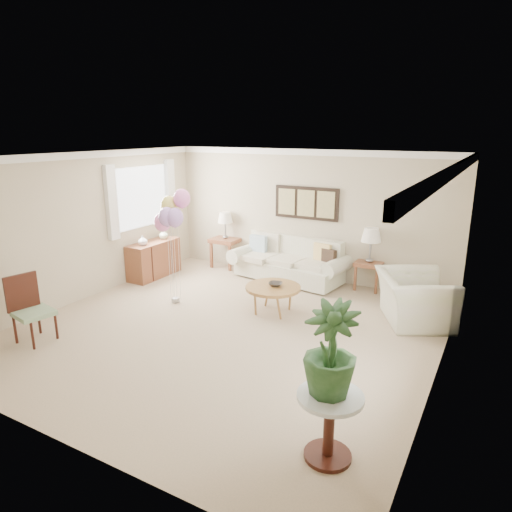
# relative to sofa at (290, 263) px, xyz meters

# --- Properties ---
(ground_plane) EXTENTS (6.00, 6.00, 0.00)m
(ground_plane) POSITION_rel_sofa_xyz_m (0.20, -2.68, -0.34)
(ground_plane) COLOR tan
(room_shell) EXTENTS (6.04, 6.04, 2.60)m
(room_shell) POSITION_rel_sofa_xyz_m (0.09, -2.59, 1.28)
(room_shell) COLOR #BEAF95
(room_shell) RESTS_ON ground
(wall_art_triptych) EXTENTS (1.35, 0.06, 0.65)m
(wall_art_triptych) POSITION_rel_sofa_xyz_m (0.20, 0.29, 1.21)
(wall_art_triptych) COLOR black
(wall_art_triptych) RESTS_ON ground
(sofa) EXTENTS (2.47, 1.15, 0.87)m
(sofa) POSITION_rel_sofa_xyz_m (0.00, 0.00, 0.00)
(sofa) COLOR beige
(sofa) RESTS_ON ground
(end_table_left) EXTENTS (0.60, 0.55, 0.66)m
(end_table_left) POSITION_rel_sofa_xyz_m (-1.63, 0.13, 0.21)
(end_table_left) COLOR brown
(end_table_left) RESTS_ON ground
(end_table_right) EXTENTS (0.50, 0.46, 0.55)m
(end_table_right) POSITION_rel_sofa_xyz_m (1.57, 0.19, 0.12)
(end_table_right) COLOR brown
(end_table_right) RESTS_ON ground
(lamp_left) EXTENTS (0.33, 0.33, 0.58)m
(lamp_left) POSITION_rel_sofa_xyz_m (-1.63, 0.13, 0.75)
(lamp_left) COLOR gray
(lamp_left) RESTS_ON end_table_left
(lamp_right) EXTENTS (0.37, 0.37, 0.65)m
(lamp_right) POSITION_rel_sofa_xyz_m (1.57, 0.19, 0.70)
(lamp_right) COLOR gray
(lamp_right) RESTS_ON end_table_right
(coffee_table) EXTENTS (0.92, 0.92, 0.46)m
(coffee_table) POSITION_rel_sofa_xyz_m (0.50, -1.73, 0.08)
(coffee_table) COLOR olive
(coffee_table) RESTS_ON ground
(decor_bowl) EXTENTS (0.28, 0.28, 0.06)m
(decor_bowl) POSITION_rel_sofa_xyz_m (0.52, -1.69, 0.15)
(decor_bowl) COLOR #302B25
(decor_bowl) RESTS_ON coffee_table
(armchair) EXTENTS (1.47, 1.54, 0.78)m
(armchair) POSITION_rel_sofa_xyz_m (2.61, -0.97, 0.05)
(armchair) COLOR beige
(armchair) RESTS_ON ground
(side_table) EXTENTS (0.61, 0.61, 0.66)m
(side_table) POSITION_rel_sofa_xyz_m (2.54, -4.61, 0.16)
(side_table) COLOR silver
(side_table) RESTS_ON ground
(potted_plant) EXTENTS (0.52, 0.52, 0.87)m
(potted_plant) POSITION_rel_sofa_xyz_m (2.52, -4.60, 0.75)
(potted_plant) COLOR #1A431B
(potted_plant) RESTS_ON side_table
(accent_chair) EXTENTS (0.57, 0.57, 0.98)m
(accent_chair) POSITION_rel_sofa_xyz_m (-2.08, -4.35, 0.17)
(accent_chair) COLOR gray
(accent_chair) RESTS_ON ground
(credenza) EXTENTS (0.46, 1.20, 0.74)m
(credenza) POSITION_rel_sofa_xyz_m (-2.56, -1.18, 0.03)
(credenza) COLOR brown
(credenza) RESTS_ON ground
(vase_white) EXTENTS (0.24, 0.24, 0.19)m
(vase_white) POSITION_rel_sofa_xyz_m (-2.54, -1.49, 0.49)
(vase_white) COLOR white
(vase_white) RESTS_ON credenza
(vase_sage) EXTENTS (0.23, 0.23, 0.19)m
(vase_sage) POSITION_rel_sofa_xyz_m (-2.54, -0.86, 0.49)
(vase_sage) COLOR beige
(vase_sage) RESTS_ON credenza
(balloon_cluster) EXTENTS (0.59, 0.53, 2.01)m
(balloon_cluster) POSITION_rel_sofa_xyz_m (-1.21, -2.17, 1.27)
(balloon_cluster) COLOR gray
(balloon_cluster) RESTS_ON ground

